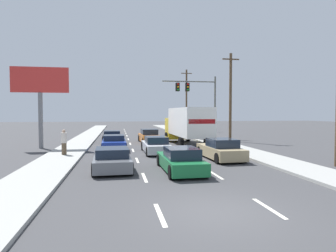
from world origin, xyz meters
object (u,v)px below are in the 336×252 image
object	(u,v)px
car_orange	(149,137)
roadside_billboard	(40,90)
car_black	(112,137)
traffic_signal_mast	(194,93)
box_truck	(187,124)
pedestrian_near_corner	(64,142)
car_tan	(221,150)
car_silver	(156,145)
car_green	(181,160)
car_blue	(114,143)
utility_pole_far	(186,99)
car_gray	(112,159)

from	to	relation	value
car_orange	roadside_billboard	bearing A→B (deg)	-161.93
car_black	traffic_signal_mast	distance (m)	10.75
car_black	roadside_billboard	size ratio (longest dim) A/B	0.62
traffic_signal_mast	box_truck	bearing A→B (deg)	-109.91
roadside_billboard	pedestrian_near_corner	distance (m)	7.13
car_tan	car_silver	bearing A→B (deg)	135.31
car_black	pedestrian_near_corner	xyz separation A→B (m)	(-3.02, -9.71, 0.45)
car_orange	box_truck	world-z (taller)	box_truck
car_green	roadside_billboard	xyz separation A→B (m)	(-9.42, 11.57, 4.34)
car_black	traffic_signal_mast	world-z (taller)	traffic_signal_mast
pedestrian_near_corner	car_tan	bearing A→B (deg)	-15.58
car_green	pedestrian_near_corner	distance (m)	9.17
car_blue	car_orange	bearing A→B (deg)	57.33
utility_pole_far	pedestrian_near_corner	xyz separation A→B (m)	(-14.90, -27.23, -4.21)
roadside_billboard	car_green	bearing A→B (deg)	-50.86
car_silver	car_tan	world-z (taller)	car_tan
car_gray	pedestrian_near_corner	size ratio (longest dim) A/B	2.62
car_silver	pedestrian_near_corner	bearing A→B (deg)	-172.40
car_silver	traffic_signal_mast	xyz separation A→B (m)	(5.94, 11.55, 4.69)
car_gray	car_silver	size ratio (longest dim) A/B	0.97
car_orange	pedestrian_near_corner	distance (m)	10.71
car_orange	car_blue	bearing A→B (deg)	-122.67
car_black	car_green	xyz separation A→B (m)	(3.66, -15.98, 0.02)
car_silver	car_black	bearing A→B (deg)	110.63
car_orange	box_truck	size ratio (longest dim) A/B	0.48
car_gray	utility_pole_far	distance (m)	34.74
car_blue	car_tan	xyz separation A→B (m)	(6.76, -5.88, 0.04)
car_blue	car_orange	xyz separation A→B (m)	(3.39, 5.29, 0.05)
pedestrian_near_corner	car_blue	bearing A→B (deg)	43.25
car_black	car_orange	world-z (taller)	car_orange
car_black	car_gray	size ratio (longest dim) A/B	0.94
utility_pole_far	car_tan	bearing A→B (deg)	-99.19
box_truck	pedestrian_near_corner	size ratio (longest dim) A/B	5.50
roadside_billboard	pedestrian_near_corner	xyz separation A→B (m)	(2.74, -5.30, -3.91)
box_truck	car_tan	world-z (taller)	box_truck
car_black	car_green	bearing A→B (deg)	-77.09
car_black	car_blue	xyz separation A→B (m)	(0.26, -6.63, 0.01)
car_tan	traffic_signal_mast	size ratio (longest dim) A/B	0.64
car_orange	pedestrian_near_corner	size ratio (longest dim) A/B	2.65
car_blue	pedestrian_near_corner	xyz separation A→B (m)	(-3.28, -3.08, 0.43)
car_green	car_gray	bearing A→B (deg)	162.19
car_black	car_orange	xyz separation A→B (m)	(3.65, -1.34, 0.06)
car_black	utility_pole_far	distance (m)	21.67
box_truck	car_tan	xyz separation A→B (m)	(0.24, -8.31, -1.39)
box_truck	utility_pole_far	distance (m)	22.54
car_blue	box_truck	size ratio (longest dim) A/B	0.45
car_gray	pedestrian_near_corner	xyz separation A→B (m)	(-3.27, 5.18, 0.45)
car_gray	pedestrian_near_corner	world-z (taller)	pedestrian_near_corner
car_black	traffic_signal_mast	size ratio (longest dim) A/B	0.58
car_black	utility_pole_far	xyz separation A→B (m)	(11.88, 17.52, 4.66)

